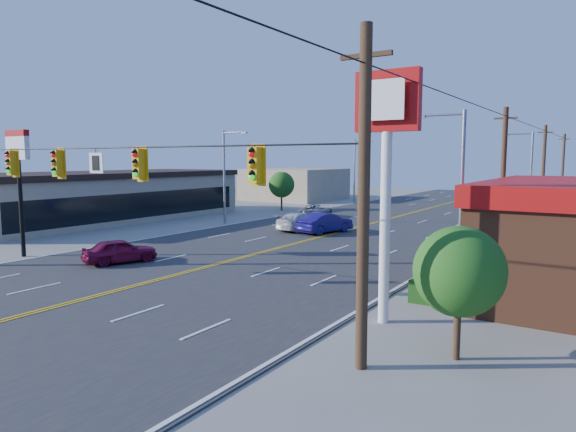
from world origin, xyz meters
The scene contains 21 objects.
ground centered at (0.00, 0.00, 0.00)m, with size 160.00×160.00×0.00m, color gray.
road centered at (0.00, 20.00, 0.03)m, with size 20.00×120.00×0.06m, color #2D2D30.
signal_span centered at (-0.12, 0.00, 4.89)m, with size 24.32×0.34×9.00m.
kfc_pylon centered at (11.00, 4.00, 6.04)m, with size 2.20×0.36×8.50m.
strip_mall centered at (-22.00, 18.00, 2.25)m, with size 10.40×26.40×4.40m.
pizza_hut_sign centered at (-11.00, 4.00, 5.18)m, with size 1.90×0.30×6.85m.
streetlight_se centered at (10.79, 14.00, 4.51)m, with size 2.55×0.25×8.00m.
streetlight_ne centered at (10.79, 38.00, 4.51)m, with size 2.55×0.25×8.00m.
streetlight_sw centered at (-10.79, 22.00, 4.51)m, with size 2.55×0.25×8.00m.
streetlight_nw centered at (-10.79, 48.00, 4.51)m, with size 2.55×0.25×8.00m.
utility_pole_near centered at (12.20, 18.00, 4.20)m, with size 0.28×0.28×8.40m, color #47301E.
utility_pole_mid centered at (12.20, 36.00, 4.20)m, with size 0.28×0.28×8.40m, color #47301E.
utility_pole_far centered at (12.20, 54.00, 4.20)m, with size 0.28×0.28×8.40m, color #47301E.
tree_kfc_rear centered at (13.50, 22.00, 2.93)m, with size 2.94×2.94×4.41m.
tree_kfc_front centered at (14.00, 2.00, 2.51)m, with size 2.52×2.52×3.78m.
tree_west centered at (-13.00, 34.00, 2.79)m, with size 2.80×2.80×4.20m.
bld_west_far centered at (-20.00, 48.00, 2.10)m, with size 11.00×12.00×4.20m, color tan.
car_magenta centered at (-4.64, 5.64, 0.65)m, with size 1.54×3.82×1.30m, color maroon.
car_blue centered at (-0.70, 21.32, 0.76)m, with size 1.62×4.64×1.53m, color navy.
car_white centered at (-3.07, 21.53, 0.68)m, with size 1.92×4.71×1.37m, color silver.
car_silver centered at (-6.36, 29.85, 0.63)m, with size 2.08×4.52×1.26m, color gray.
Camera 1 is at (17.52, -12.24, 5.62)m, focal length 32.00 mm.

